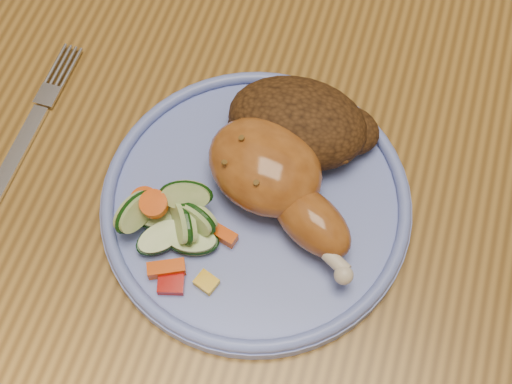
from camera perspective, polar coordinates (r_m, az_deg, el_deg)
ground at (r=1.30m, az=2.74°, el=-12.85°), size 4.00×4.00×0.00m
dining_table at (r=0.67m, az=5.18°, el=0.97°), size 0.90×1.40×0.75m
plate at (r=0.56m, az=-0.00°, el=-0.97°), size 0.24×0.24×0.01m
plate_rim at (r=0.55m, az=-0.00°, el=-0.47°), size 0.24×0.24×0.01m
chicken_leg at (r=0.53m, az=1.61°, el=1.02°), size 0.14×0.12×0.05m
rice_pilaf at (r=0.56m, az=3.58°, el=5.44°), size 0.12×0.08×0.05m
vegetable_pile at (r=0.53m, az=-6.71°, el=-2.38°), size 0.10×0.09×0.04m
fork at (r=0.62m, az=-18.01°, el=4.09°), size 0.02×0.16×0.00m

